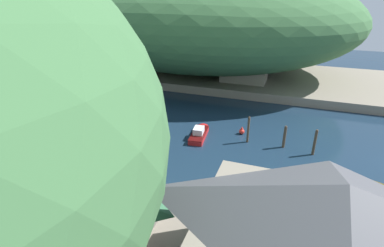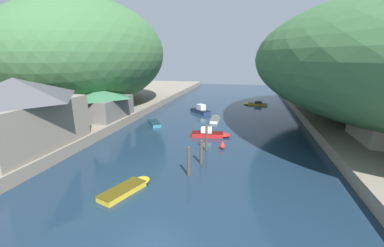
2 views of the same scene
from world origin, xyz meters
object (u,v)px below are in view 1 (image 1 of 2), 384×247
(right_bank_cottage, at_px, (245,64))
(channel_buoy_near, at_px, (242,131))
(boat_red_skiff, at_px, (125,124))
(boat_moored_right, at_px, (114,172))
(boat_white_cruiser, at_px, (58,93))
(boat_yellow_tender, at_px, (359,183))
(boat_cabin_cruiser, at_px, (65,129))
(boathouse_shed, at_px, (74,202))
(boat_near_quay, at_px, (200,132))
(person_by_boathouse, at_px, (242,241))

(right_bank_cottage, relative_size, channel_buoy_near, 8.26)
(boat_red_skiff, bearing_deg, channel_buoy_near, -80.04)
(boat_moored_right, relative_size, boat_red_skiff, 0.98)
(right_bank_cottage, relative_size, boat_white_cruiser, 1.43)
(right_bank_cottage, xyz_separation_m, boat_yellow_tender, (-24.53, -15.01, -3.94))
(channel_buoy_near, bearing_deg, right_bank_cottage, 10.15)
(boat_moored_right, bearing_deg, boat_red_skiff, -6.39)
(boat_cabin_cruiser, bearing_deg, boathouse_shed, 178.56)
(boat_yellow_tender, relative_size, boat_cabin_cruiser, 0.99)
(boat_near_quay, bearing_deg, boat_white_cruiser, 160.37)
(boat_near_quay, height_order, boat_cabin_cruiser, boat_cabin_cruiser)
(boat_near_quay, relative_size, boat_cabin_cruiser, 1.05)
(boat_near_quay, height_order, boat_white_cruiser, boat_near_quay)
(right_bank_cottage, height_order, boat_white_cruiser, right_bank_cottage)
(boat_moored_right, xyz_separation_m, boat_red_skiff, (9.78, 4.78, 0.01))
(boathouse_shed, xyz_separation_m, boat_white_cruiser, (24.93, 24.38, -3.40))
(right_bank_cottage, height_order, channel_buoy_near, right_bank_cottage)
(boat_near_quay, relative_size, boat_red_skiff, 1.04)
(right_bank_cottage, height_order, person_by_boathouse, right_bank_cottage)
(boat_near_quay, bearing_deg, boat_yellow_tender, -21.60)
(boat_cabin_cruiser, relative_size, channel_buoy_near, 5.39)
(boat_yellow_tender, relative_size, channel_buoy_near, 5.36)
(boat_white_cruiser, height_order, channel_buoy_near, channel_buoy_near)
(boat_red_skiff, xyz_separation_m, channel_buoy_near, (2.78, -14.41, 0.09))
(right_bank_cottage, xyz_separation_m, person_by_boathouse, (-36.68, -6.75, -1.89))
(channel_buoy_near, bearing_deg, boat_moored_right, 142.51)
(boat_yellow_tender, xyz_separation_m, boat_moored_right, (-5.93, 21.44, 0.03))
(boathouse_shed, xyz_separation_m, person_by_boathouse, (1.77, -10.54, -1.39))
(boathouse_shed, distance_m, boat_moored_right, 9.08)
(boat_white_cruiser, bearing_deg, channel_buoy_near, 178.53)
(boat_white_cruiser, bearing_deg, boat_moored_right, 148.57)
(boat_yellow_tender, xyz_separation_m, boat_cabin_cruiser, (-0.22, 32.00, 0.28))
(boathouse_shed, relative_size, boat_yellow_tender, 1.87)
(boathouse_shed, relative_size, boat_moored_right, 1.87)
(person_by_boathouse, bearing_deg, boat_cabin_cruiser, -36.68)
(boat_near_quay, relative_size, channel_buoy_near, 5.66)
(boat_yellow_tender, xyz_separation_m, boat_red_skiff, (3.85, 26.22, 0.04))
(boat_red_skiff, bearing_deg, boat_near_quay, -86.76)
(boat_white_cruiser, distance_m, boat_cabin_cruiser, 15.86)
(right_bank_cottage, bearing_deg, boat_near_quay, 175.96)
(person_by_boathouse, bearing_deg, boat_red_skiff, -51.70)
(boat_yellow_tender, bearing_deg, boathouse_shed, 146.80)
(right_bank_cottage, relative_size, boat_yellow_tender, 1.54)
(right_bank_cottage, distance_m, boat_near_quay, 20.37)
(boat_moored_right, height_order, boat_cabin_cruiser, boat_cabin_cruiser)
(boat_red_skiff, bearing_deg, right_bank_cottage, -29.39)
(boathouse_shed, bearing_deg, channel_buoy_near, -18.81)
(boat_near_quay, bearing_deg, boat_moored_right, -121.61)
(right_bank_cottage, relative_size, boat_red_skiff, 1.52)
(boathouse_shed, bearing_deg, boat_yellow_tender, -53.49)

